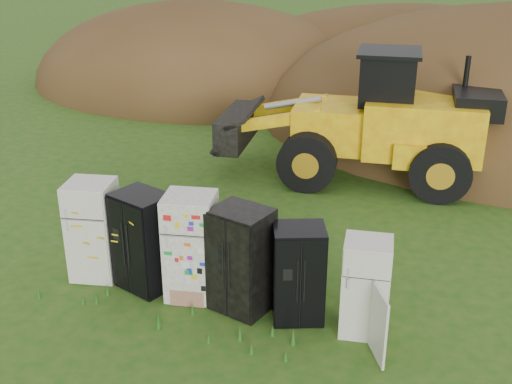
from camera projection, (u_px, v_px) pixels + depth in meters
The scene contains 10 objects.
ground at pixel (223, 302), 11.14m from camera, with size 120.00×120.00×0.00m, color #235115.
fridge_leftmost at pixel (93, 230), 11.64m from camera, with size 0.82×0.78×1.85m, color white, non-canonical shape.
fridge_black_side at pixel (144, 241), 11.30m from camera, with size 0.94×0.74×1.80m, color black, non-canonical shape.
fridge_sticker at pixel (191, 246), 11.00m from camera, with size 0.85×0.78×1.90m, color white, non-canonical shape.
fridge_dark_mid at pixel (241, 260), 10.64m from camera, with size 0.93×0.76×1.83m, color black, non-canonical shape.
fridge_black_right at pixel (298, 273), 10.41m from camera, with size 0.83×0.69×1.65m, color black, non-canonical shape.
fridge_open_door at pixel (366, 287), 10.06m from camera, with size 0.73×0.68×1.62m, color white, non-canonical shape.
wheel_loader at pixel (351, 115), 15.90m from camera, with size 6.78×2.75×3.28m, color yellow, non-canonical shape.
dirt_mound_left at pixel (201, 85), 25.58m from camera, with size 13.87×10.41×6.53m, color #473016.
dirt_mound_back at pixel (417, 84), 25.84m from camera, with size 16.90×11.27×6.14m, color #473016.
Camera 1 is at (3.92, -8.67, 6.13)m, focal length 45.00 mm.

